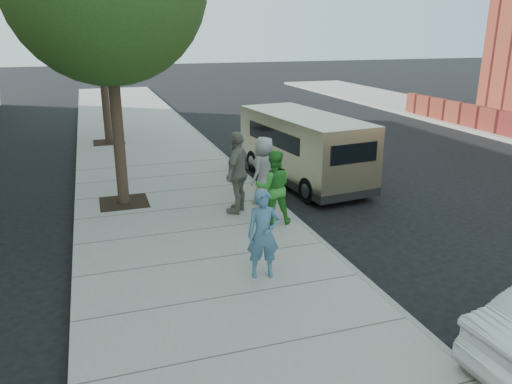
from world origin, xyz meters
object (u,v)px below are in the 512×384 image
at_px(tree_far, 99,15).
at_px(person_gray_shirt, 264,170).
at_px(parking_meter, 275,168).
at_px(person_striped_polo, 238,172).
at_px(person_officer, 263,234).
at_px(van, 301,147).
at_px(person_green_shirt, 274,187).

xyz_separation_m(tree_far, person_gray_shirt, (3.35, -8.75, -3.88)).
distance_m(tree_far, parking_meter, 10.55).
distance_m(tree_far, person_striped_polo, 10.23).
bearing_deg(person_officer, person_striped_polo, 90.87).
distance_m(person_gray_shirt, person_striped_polo, 0.93).
height_order(van, person_green_shirt, van).
relative_size(person_officer, person_green_shirt, 0.95).
bearing_deg(person_striped_polo, person_green_shirt, 69.63).
xyz_separation_m(person_green_shirt, person_gray_shirt, (0.25, 1.37, 0.01)).
height_order(person_officer, person_gray_shirt, person_gray_shirt).
xyz_separation_m(van, person_gray_shirt, (-1.84, -1.91, -0.07)).
xyz_separation_m(parking_meter, person_striped_polo, (-0.91, 0.09, -0.05)).
bearing_deg(tree_far, parking_meter, -69.62).
height_order(van, person_gray_shirt, van).
bearing_deg(van, person_officer, -125.96).
height_order(parking_meter, person_striped_polo, person_striped_polo).
bearing_deg(van, person_striped_polo, -145.33).
xyz_separation_m(tree_far, parking_meter, (3.44, -9.26, -3.70)).
height_order(van, person_officer, van).
relative_size(tree_far, person_gray_shirt, 3.81).
relative_size(van, person_green_shirt, 3.33).
bearing_deg(person_gray_shirt, person_striped_polo, -10.52).
distance_m(tree_far, person_gray_shirt, 10.14).
height_order(van, person_striped_polo, person_striped_polo).
height_order(person_officer, person_striped_polo, person_striped_polo).
height_order(parking_meter, person_gray_shirt, person_gray_shirt).
bearing_deg(person_gray_shirt, person_officer, 32.29).
bearing_deg(person_striped_polo, van, 170.12).
height_order(tree_far, person_officer, tree_far).
bearing_deg(person_green_shirt, person_striped_polo, -47.16).
bearing_deg(parking_meter, person_green_shirt, -100.84).
bearing_deg(tree_far, person_green_shirt, -72.99).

